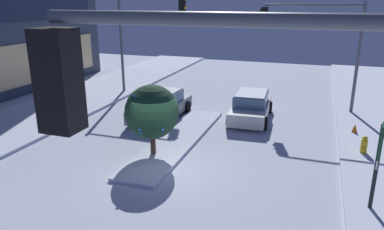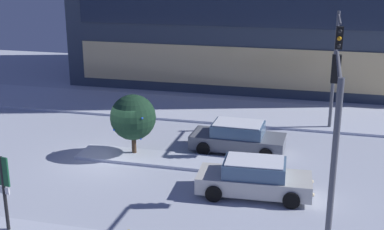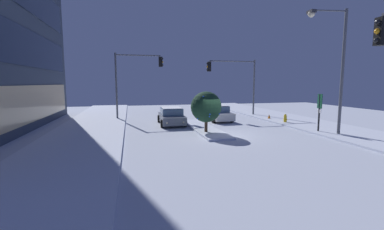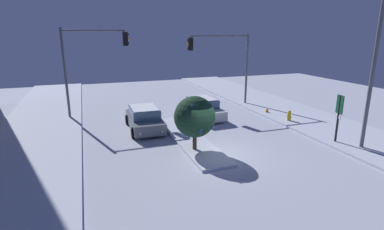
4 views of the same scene
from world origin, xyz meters
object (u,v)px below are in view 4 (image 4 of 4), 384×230
(traffic_light_corner_near_right, at_px, (224,56))
(traffic_light_corner_far_right, at_px, (90,56))
(construction_cone, at_px, (267,111))
(decorated_tree_median, at_px, (195,117))
(street_lamp_arched, at_px, (365,48))
(car_near, at_px, (202,108))
(fire_hydrant, at_px, (289,117))
(parking_info_sign, at_px, (339,113))
(car_far, at_px, (144,119))

(traffic_light_corner_near_right, height_order, traffic_light_corner_far_right, traffic_light_corner_far_right)
(construction_cone, bearing_deg, decorated_tree_median, 124.08)
(traffic_light_corner_far_right, relative_size, street_lamp_arched, 0.78)
(car_near, height_order, fire_hydrant, car_near)
(traffic_light_corner_near_right, xyz_separation_m, parking_info_sign, (-10.57, -2.16, -2.52))
(decorated_tree_median, bearing_deg, fire_hydrant, -70.34)
(car_near, bearing_deg, car_far, 104.03)
(traffic_light_corner_near_right, distance_m, decorated_tree_median, 10.98)
(car_far, distance_m, parking_info_sign, 11.70)
(car_near, xyz_separation_m, car_far, (-1.44, 4.65, 0.00))
(construction_cone, bearing_deg, traffic_light_corner_far_right, 73.62)
(fire_hydrant, height_order, construction_cone, fire_hydrant)
(parking_info_sign, relative_size, construction_cone, 5.13)
(traffic_light_corner_far_right, xyz_separation_m, street_lamp_arched, (-11.82, -12.69, 0.85))
(parking_info_sign, relative_size, decorated_tree_median, 0.94)
(parking_info_sign, bearing_deg, street_lamp_arched, 99.48)
(traffic_light_corner_near_right, xyz_separation_m, decorated_tree_median, (-8.98, 5.84, -2.41))
(car_far, height_order, traffic_light_corner_far_right, traffic_light_corner_far_right)
(car_near, distance_m, traffic_light_corner_near_right, 5.44)
(car_far, xyz_separation_m, street_lamp_arched, (-7.42, -9.76, 4.69))
(car_far, xyz_separation_m, construction_cone, (0.66, -9.78, -0.44))
(fire_hydrant, relative_size, construction_cone, 1.56)
(car_far, xyz_separation_m, fire_hydrant, (-1.84, -9.96, -0.30))
(traffic_light_corner_near_right, bearing_deg, traffic_light_corner_far_right, -0.99)
(traffic_light_corner_far_right, distance_m, construction_cone, 13.92)
(traffic_light_corner_near_right, distance_m, traffic_light_corner_far_right, 10.54)
(car_far, relative_size, parking_info_sign, 1.66)
(construction_cone, bearing_deg, traffic_light_corner_near_right, 31.46)
(decorated_tree_median, bearing_deg, parking_info_sign, -101.21)
(traffic_light_corner_near_right, distance_m, street_lamp_arched, 11.89)
(car_far, height_order, fire_hydrant, car_far)
(street_lamp_arched, height_order, construction_cone, street_lamp_arched)
(decorated_tree_median, bearing_deg, car_far, 20.33)
(street_lamp_arched, distance_m, parking_info_sign, 3.75)
(car_far, height_order, traffic_light_corner_near_right, traffic_light_corner_near_right)
(car_near, bearing_deg, fire_hydrant, -124.79)
(fire_hydrant, bearing_deg, car_near, 58.35)
(car_far, bearing_deg, fire_hydrant, 80.72)
(car_near, distance_m, construction_cone, 5.21)
(street_lamp_arched, bearing_deg, parking_info_sign, -81.88)
(car_far, bearing_deg, traffic_light_corner_near_right, 120.18)
(fire_hydrant, distance_m, parking_info_sign, 4.73)
(street_lamp_arched, relative_size, parking_info_sign, 2.98)
(traffic_light_corner_near_right, xyz_separation_m, street_lamp_arched, (-11.64, -2.16, 1.07))
(traffic_light_corner_near_right, relative_size, construction_cone, 11.09)
(traffic_light_corner_far_right, bearing_deg, construction_cone, -16.38)
(street_lamp_arched, bearing_deg, car_far, -29.00)
(traffic_light_corner_far_right, height_order, street_lamp_arched, street_lamp_arched)
(decorated_tree_median, bearing_deg, traffic_light_corner_near_right, -33.05)
(traffic_light_corner_near_right, bearing_deg, street_lamp_arched, 100.50)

